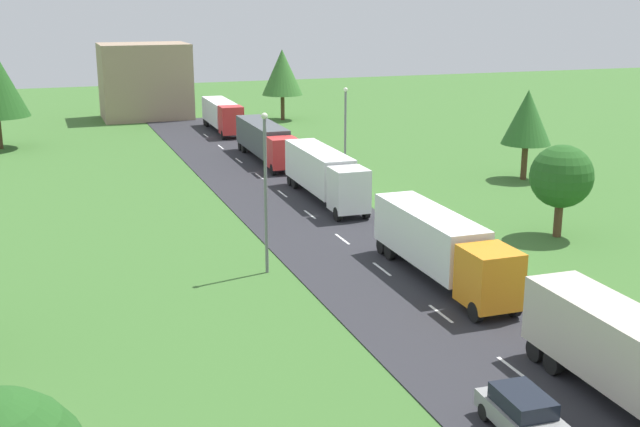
% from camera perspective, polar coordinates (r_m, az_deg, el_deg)
% --- Properties ---
extents(road, '(10.00, 140.00, 0.06)m').
position_cam_1_polar(road, '(40.44, 8.26, -6.87)').
color(road, '#2B2B30').
rests_on(road, ground).
extents(lane_marking_centre, '(0.16, 121.22, 0.01)m').
position_cam_1_polar(lane_marking_centre, '(36.93, 11.46, -9.16)').
color(lane_marking_centre, white).
rests_on(lane_marking_centre, road).
extents(truck_second, '(2.58, 12.70, 3.59)m').
position_cam_1_polar(truck_second, '(43.90, 8.58, -2.21)').
color(truck_second, orange).
rests_on(truck_second, road).
extents(truck_third, '(2.73, 13.15, 3.73)m').
position_cam_1_polar(truck_third, '(61.02, 0.30, 2.93)').
color(truck_third, white).
rests_on(truck_third, road).
extents(truck_fourth, '(2.74, 14.18, 3.49)m').
position_cam_1_polar(truck_fourth, '(76.54, -3.95, 5.29)').
color(truck_fourth, red).
rests_on(truck_fourth, road).
extents(truck_fifth, '(2.71, 12.19, 3.56)m').
position_cam_1_polar(truck_fifth, '(94.17, -7.01, 7.07)').
color(truck_fifth, red).
rests_on(truck_fifth, road).
extents(car_second, '(2.00, 4.20, 1.57)m').
position_cam_1_polar(car_second, '(29.89, 14.40, -13.74)').
color(car_second, gray).
rests_on(car_second, road).
extents(lamppost_second, '(0.36, 0.36, 9.12)m').
position_cam_1_polar(lamppost_second, '(44.18, -3.91, 1.97)').
color(lamppost_second, slate).
rests_on(lamppost_second, ground).
extents(lamppost_third, '(0.36, 0.36, 8.00)m').
position_cam_1_polar(lamppost_third, '(67.08, 1.82, 6.01)').
color(lamppost_third, slate).
rests_on(lamppost_third, ground).
extents(tree_oak, '(5.22, 5.22, 8.96)m').
position_cam_1_polar(tree_oak, '(102.82, -2.72, 10.05)').
color(tree_oak, '#513823').
rests_on(tree_oak, ground).
extents(tree_birch, '(4.21, 4.21, 7.71)m').
position_cam_1_polar(tree_birch, '(70.15, 14.60, 6.66)').
color(tree_birch, '#513823').
rests_on(tree_birch, ground).
extents(tree_maple, '(4.09, 4.09, 6.08)m').
position_cam_1_polar(tree_maple, '(53.57, 16.88, 2.53)').
color(tree_maple, '#513823').
rests_on(tree_maple, ground).
extents(distant_building, '(11.15, 8.61, 9.58)m').
position_cam_1_polar(distant_building, '(106.86, -12.40, 9.23)').
color(distant_building, '#9E846B').
rests_on(distant_building, ground).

